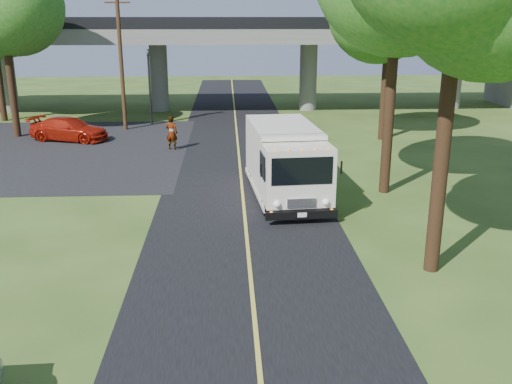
{
  "coord_description": "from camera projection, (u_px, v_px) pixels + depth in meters",
  "views": [
    {
      "loc": [
        -0.62,
        -14.56,
        7.37
      ],
      "look_at": [
        0.33,
        4.08,
        1.6
      ],
      "focal_mm": 40.0,
      "sensor_mm": 36.0,
      "label": 1
    }
  ],
  "objects": [
    {
      "name": "ground",
      "position": [
        252.0,
        289.0,
        16.1
      ],
      "size": [
        120.0,
        120.0,
        0.0
      ],
      "primitive_type": "plane",
      "color": "#374B1A",
      "rests_on": "ground"
    },
    {
      "name": "overpass",
      "position": [
        234.0,
        53.0,
        45.28
      ],
      "size": [
        54.0,
        10.0,
        7.3
      ],
      "color": "slate",
      "rests_on": "ground"
    },
    {
      "name": "lane_line",
      "position": [
        242.0,
        187.0,
        25.63
      ],
      "size": [
        0.12,
        90.0,
        0.01
      ],
      "primitive_type": "cube",
      "color": "gold",
      "rests_on": "road"
    },
    {
      "name": "red_sedan",
      "position": [
        69.0,
        129.0,
        35.09
      ],
      "size": [
        5.25,
        3.32,
        1.42
      ],
      "primitive_type": "imported",
      "rotation": [
        0.0,
        0.0,
        1.28
      ],
      "color": "#A2180A",
      "rests_on": "ground"
    },
    {
      "name": "traffic_signal",
      "position": [
        149.0,
        79.0,
        39.67
      ],
      "size": [
        0.18,
        0.22,
        5.2
      ],
      "color": "black",
      "rests_on": "ground"
    },
    {
      "name": "road",
      "position": [
        242.0,
        187.0,
        25.64
      ],
      "size": [
        7.0,
        90.0,
        0.02
      ],
      "primitive_type": "cube",
      "color": "black",
      "rests_on": "ground"
    },
    {
      "name": "utility_pole",
      "position": [
        121.0,
        60.0,
        37.27
      ],
      "size": [
        1.6,
        0.26,
        9.0
      ],
      "color": "#472D19",
      "rests_on": "ground"
    },
    {
      "name": "step_van",
      "position": [
        285.0,
        160.0,
        23.82
      ],
      "size": [
        3.18,
        7.33,
        3.0
      ],
      "rotation": [
        0.0,
        0.0,
        0.08
      ],
      "color": "silver",
      "rests_on": "ground"
    },
    {
      "name": "tree_left_lot",
      "position": [
        4.0,
        7.0,
        33.92
      ],
      "size": [
        5.6,
        5.5,
        10.5
      ],
      "color": "#382314",
      "rests_on": "ground"
    },
    {
      "name": "pedestrian",
      "position": [
        172.0,
        133.0,
        32.57
      ],
      "size": [
        0.84,
        0.7,
        1.98
      ],
      "primitive_type": "imported",
      "rotation": [
        0.0,
        0.0,
        2.78
      ],
      "color": "gray",
      "rests_on": "ground"
    },
    {
      "name": "parking_lot",
      "position": [
        47.0,
        150.0,
        32.74
      ],
      "size": [
        16.0,
        18.0,
        0.01
      ],
      "primitive_type": "cube",
      "color": "black",
      "rests_on": "ground"
    }
  ]
}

